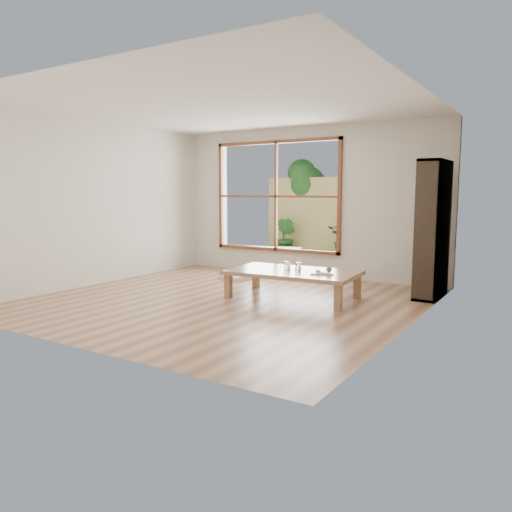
{
  "coord_description": "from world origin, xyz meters",
  "views": [
    {
      "loc": [
        3.91,
        -5.51,
        1.48
      ],
      "look_at": [
        0.09,
        0.62,
        0.55
      ],
      "focal_mm": 35.0,
      "sensor_mm": 36.0,
      "label": 1
    }
  ],
  "objects_px": {
    "food_tray": "(324,272)",
    "garden_bench": "(274,250)",
    "low_table": "(293,274)",
    "bookshelf": "(433,229)"
  },
  "relations": [
    {
      "from": "low_table",
      "to": "garden_bench",
      "type": "distance_m",
      "value": 3.17
    },
    {
      "from": "food_tray",
      "to": "bookshelf",
      "type": "bearing_deg",
      "value": 22.03
    },
    {
      "from": "low_table",
      "to": "garden_bench",
      "type": "bearing_deg",
      "value": 120.53
    },
    {
      "from": "food_tray",
      "to": "garden_bench",
      "type": "bearing_deg",
      "value": 107.67
    },
    {
      "from": "low_table",
      "to": "food_tray",
      "type": "distance_m",
      "value": 0.48
    },
    {
      "from": "low_table",
      "to": "garden_bench",
      "type": "relative_size",
      "value": 1.64
    },
    {
      "from": "garden_bench",
      "to": "bookshelf",
      "type": "bearing_deg",
      "value": -40.18
    },
    {
      "from": "bookshelf",
      "to": "food_tray",
      "type": "height_order",
      "value": "bookshelf"
    },
    {
      "from": "low_table",
      "to": "garden_bench",
      "type": "height_order",
      "value": "low_table"
    },
    {
      "from": "bookshelf",
      "to": "garden_bench",
      "type": "height_order",
      "value": "bookshelf"
    }
  ]
}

